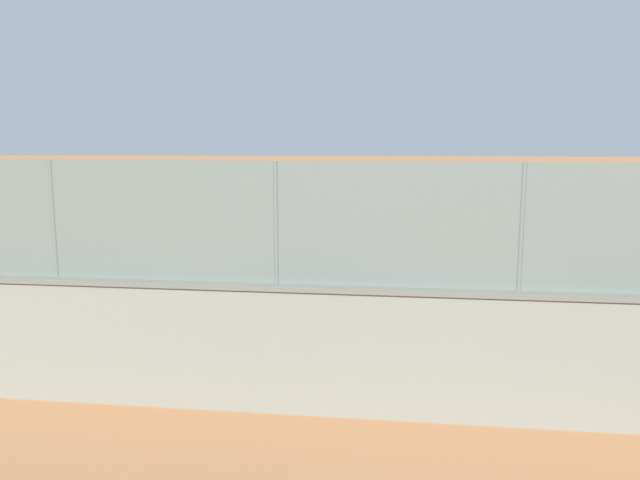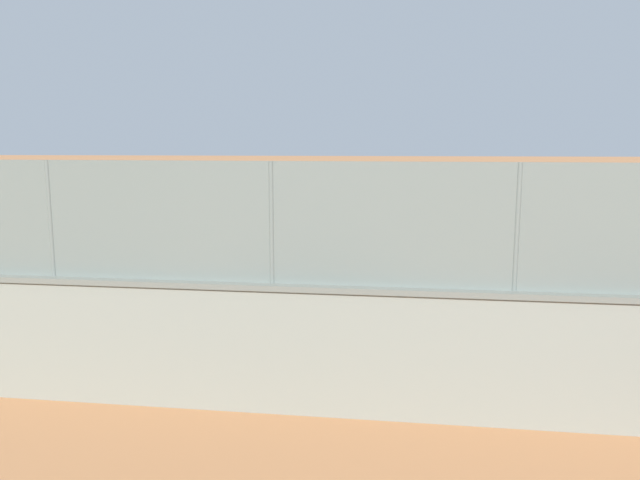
{
  "view_description": "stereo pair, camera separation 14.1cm",
  "coord_description": "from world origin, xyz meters",
  "px_view_note": "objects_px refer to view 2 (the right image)",
  "views": [
    {
      "loc": [
        -2.66,
        21.02,
        3.82
      ],
      "look_at": [
        -1.25,
        6.13,
        1.41
      ],
      "focal_mm": 35.02,
      "sensor_mm": 36.0,
      "label": 1
    },
    {
      "loc": [
        -2.8,
        21.01,
        3.82
      ],
      "look_at": [
        -1.25,
        6.13,
        1.41
      ],
      "focal_mm": 35.02,
      "sensor_mm": 36.0,
      "label": 2
    }
  ],
  "objects_px": {
    "sports_ball": "(279,259)",
    "player_crossing_court": "(417,225)",
    "player_foreground_swinging": "(255,223)",
    "spare_ball_by_wall": "(147,355)",
    "player_near_wall_returning": "(487,247)"
  },
  "relations": [
    {
      "from": "spare_ball_by_wall",
      "to": "player_crossing_court",
      "type": "bearing_deg",
      "value": -114.32
    },
    {
      "from": "player_crossing_court",
      "to": "spare_ball_by_wall",
      "type": "height_order",
      "value": "player_crossing_court"
    },
    {
      "from": "player_crossing_court",
      "to": "player_near_wall_returning",
      "type": "relative_size",
      "value": 0.92
    },
    {
      "from": "player_near_wall_returning",
      "to": "spare_ball_by_wall",
      "type": "relative_size",
      "value": 18.84
    },
    {
      "from": "player_crossing_court",
      "to": "sports_ball",
      "type": "distance_m",
      "value": 5.3
    },
    {
      "from": "player_crossing_court",
      "to": "player_foreground_swinging",
      "type": "bearing_deg",
      "value": 9.56
    },
    {
      "from": "player_foreground_swinging",
      "to": "sports_ball",
      "type": "height_order",
      "value": "player_foreground_swinging"
    },
    {
      "from": "sports_ball",
      "to": "spare_ball_by_wall",
      "type": "xyz_separation_m",
      "value": [
        0.86,
        8.93,
        -0.04
      ]
    },
    {
      "from": "player_foreground_swinging",
      "to": "sports_ball",
      "type": "distance_m",
      "value": 2.35
    },
    {
      "from": "player_foreground_swinging",
      "to": "player_near_wall_returning",
      "type": "height_order",
      "value": "player_foreground_swinging"
    },
    {
      "from": "sports_ball",
      "to": "player_foreground_swinging",
      "type": "bearing_deg",
      "value": -58.42
    },
    {
      "from": "sports_ball",
      "to": "player_crossing_court",
      "type": "bearing_deg",
      "value": -147.85
    },
    {
      "from": "player_near_wall_returning",
      "to": "spare_ball_by_wall",
      "type": "height_order",
      "value": "player_near_wall_returning"
    },
    {
      "from": "player_foreground_swinging",
      "to": "player_crossing_court",
      "type": "height_order",
      "value": "player_foreground_swinging"
    },
    {
      "from": "player_foreground_swinging",
      "to": "player_crossing_court",
      "type": "xyz_separation_m",
      "value": [
        -5.57,
        -0.94,
        -0.13
      ]
    }
  ]
}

